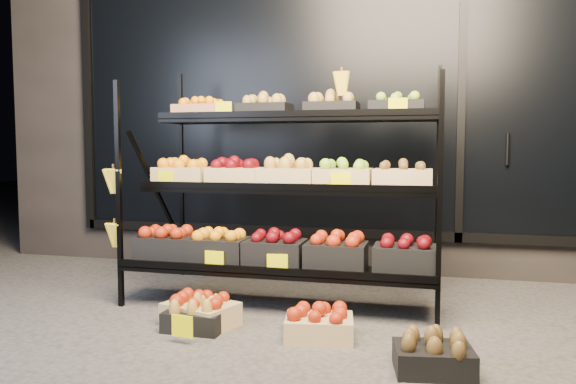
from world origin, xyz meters
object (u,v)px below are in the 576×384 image
(display_rack, at_px, (284,188))
(floor_crate_midleft, at_px, (196,315))
(floor_crate_midright, at_px, (319,323))
(floor_crate_left, at_px, (201,310))

(display_rack, height_order, floor_crate_midleft, display_rack)
(floor_crate_midleft, height_order, floor_crate_midright, floor_crate_midright)
(floor_crate_left, relative_size, floor_crate_midright, 1.16)
(display_rack, relative_size, floor_crate_midright, 5.31)
(floor_crate_left, bearing_deg, display_rack, 82.16)
(floor_crate_left, xyz_separation_m, floor_crate_midright, (0.73, -0.06, -0.01))
(floor_crate_left, height_order, floor_crate_midright, floor_crate_left)
(floor_crate_left, relative_size, floor_crate_midleft, 1.37)
(floor_crate_midleft, distance_m, floor_crate_midright, 0.73)
(display_rack, distance_m, floor_crate_midleft, 1.08)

